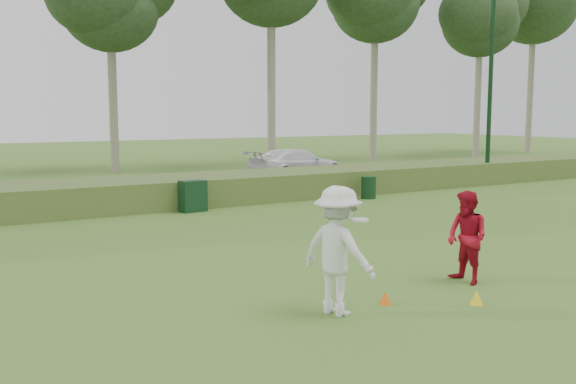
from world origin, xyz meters
TOP-DOWN VIEW (x-y plane):
  - ground at (0.00, 0.00)m, footprint 120.00×120.00m
  - reed_strip at (0.00, 12.00)m, footprint 80.00×3.00m
  - park_road at (0.00, 17.00)m, footprint 80.00×6.00m
  - lamp_post at (14.00, 11.00)m, footprint 0.70×0.70m
  - tree_7 at (26.00, 22.80)m, footprint 6.50×6.50m
  - player_white at (-1.64, -0.21)m, footprint 1.07×1.42m
  - player_red at (1.35, 0.07)m, footprint 0.66×0.83m
  - cone_orange at (-0.72, -0.21)m, footprint 0.19×0.19m
  - cone_yellow at (0.53, -0.95)m, footprint 0.21×0.21m
  - utility_cabinet at (0.35, 10.26)m, footprint 0.81×0.55m
  - trash_bin at (6.81, 9.88)m, footprint 0.64×0.64m
  - car_right at (7.81, 16.35)m, footprint 4.85×2.46m

SIDE VIEW (x-z plane):
  - ground at x=0.00m, z-range 0.00..0.00m
  - park_road at x=0.00m, z-range 0.00..0.06m
  - cone_orange at x=-0.72m, z-range 0.00..0.21m
  - cone_yellow at x=0.53m, z-range 0.00..0.23m
  - trash_bin at x=6.81m, z-range 0.00..0.78m
  - reed_strip at x=0.00m, z-range 0.00..0.90m
  - utility_cabinet at x=0.35m, z-range 0.00..0.96m
  - car_right at x=7.81m, z-range 0.06..1.41m
  - player_red at x=1.35m, z-range 0.00..1.65m
  - player_white at x=-1.64m, z-range 0.00..1.95m
  - lamp_post at x=14.00m, z-range 1.51..9.68m
  - tree_7 at x=26.00m, z-range 3.09..15.59m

